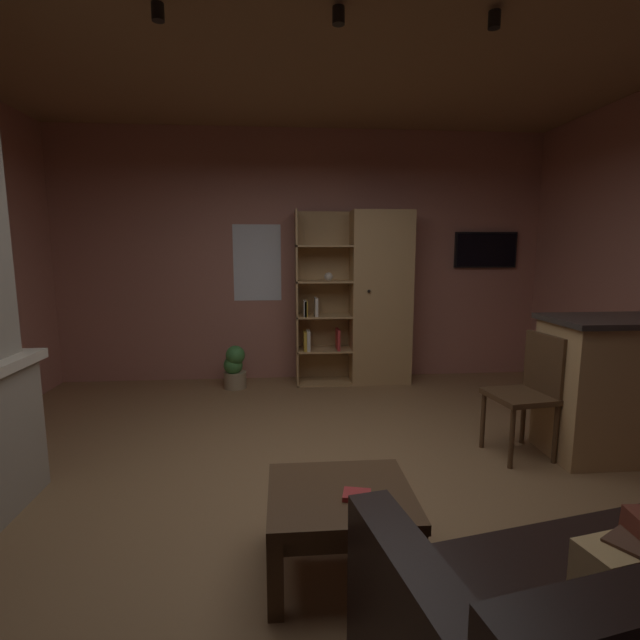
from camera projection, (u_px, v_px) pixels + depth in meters
floor at (325, 490)px, 3.01m from camera, size 5.67×5.32×0.02m
wall_back at (304, 257)px, 5.43m from camera, size 5.79×0.06×2.89m
ceiling at (326, 2)px, 2.56m from camera, size 5.67×5.32×0.02m
window_pane_back at (257, 263)px, 5.37m from camera, size 0.55×0.01×0.88m
bookshelf_cabinet at (372, 299)px, 5.30m from camera, size 1.31×0.41×1.97m
kitchen_bar_counter at (638, 386)px, 3.44m from camera, size 1.40×0.62×1.05m
coffee_table at (339, 507)px, 2.19m from camera, size 0.68×0.61×0.41m
table_book_0 at (357, 495)px, 2.12m from camera, size 0.15×0.13×0.02m
dining_chair at (530, 387)px, 3.43m from camera, size 0.48×0.48×0.92m
potted_floor_plant at (235, 368)px, 5.13m from camera, size 0.25×0.27×0.49m
wall_mounted_tv at (486, 250)px, 5.54m from camera, size 0.75×0.06×0.42m
track_light_spot_1 at (158, 12)px, 2.52m from camera, size 0.07×0.07×0.09m
track_light_spot_2 at (339, 16)px, 2.56m from camera, size 0.07×0.07×0.09m
track_light_spot_3 at (494, 20)px, 2.60m from camera, size 0.07×0.07×0.09m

